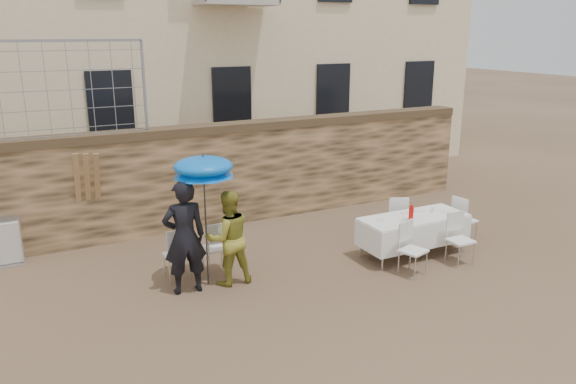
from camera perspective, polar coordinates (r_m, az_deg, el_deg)
name	(u,v)px	position (r m, az deg, el deg)	size (l,w,h in m)	color
ground	(331,322)	(8.60, 4.34, -13.04)	(80.00, 80.00, 0.00)	brown
stone_wall	(215,176)	(12.45, -7.47, 1.63)	(13.00, 0.50, 2.20)	brown
chain_link_fence	(58,90)	(11.49, -22.29, 9.53)	(3.20, 0.06, 1.80)	gray
man_suit	(185,237)	(9.25, -10.47, -4.53)	(0.70, 0.46, 1.92)	black
woman_dress	(228,238)	(9.52, -6.09, -4.64)	(0.80, 0.62, 1.65)	gold
umbrella	(203,170)	(9.15, -8.58, 2.20)	(1.00, 1.00, 2.13)	#3F3F44
couple_chair_left	(177,253)	(9.92, -11.25, -6.12)	(0.48, 0.48, 0.96)	white
couple_chair_right	(215,246)	(10.11, -7.42, -5.51)	(0.48, 0.48, 0.96)	white
banquet_table	(414,219)	(10.96, 12.67, -2.65)	(2.10, 0.85, 0.78)	white
soda_bottle	(411,214)	(10.68, 12.40, -2.15)	(0.09, 0.09, 0.26)	red
table_chair_front_left	(413,249)	(10.14, 12.61, -5.70)	(0.48, 0.48, 0.96)	white
table_chair_front_right	(461,239)	(10.84, 17.15, -4.60)	(0.48, 0.48, 0.96)	white
table_chair_back	(396,217)	(11.75, 10.90, -2.56)	(0.48, 0.48, 0.96)	white
table_chair_side	(464,219)	(12.01, 17.49, -2.61)	(0.48, 0.48, 0.96)	white
chair_stack_right	(9,238)	(11.70, -26.51, -4.21)	(0.46, 0.47, 0.92)	white
wood_planks	(95,198)	(11.68, -19.03, -0.60)	(0.70, 0.20, 2.00)	#A37749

